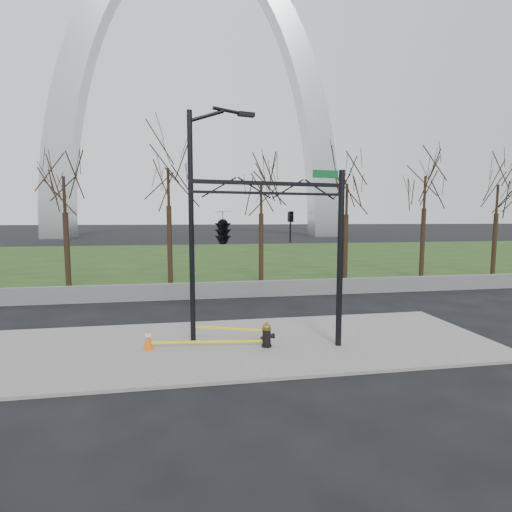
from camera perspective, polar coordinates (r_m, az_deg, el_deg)
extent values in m
plane|color=black|center=(13.48, -2.89, -13.44)|extent=(500.00, 500.00, 0.00)
cube|color=slate|center=(13.47, -2.89, -13.24)|extent=(18.00, 6.00, 0.10)
cube|color=#1F3513|center=(42.90, -7.61, -0.17)|extent=(120.00, 40.00, 0.06)
cube|color=#59595B|center=(21.08, -5.46, -5.15)|extent=(60.00, 0.30, 0.90)
cylinder|color=black|center=(13.10, 1.61, -13.42)|extent=(0.34, 0.34, 0.06)
cylinder|color=black|center=(13.01, 1.62, -12.30)|extent=(0.26, 0.26, 0.60)
cylinder|color=black|center=(13.07, 2.51, -11.99)|extent=(0.22, 0.19, 0.16)
cylinder|color=black|center=(12.96, 0.97, -12.28)|extent=(0.11, 0.11, 0.10)
cylinder|color=brown|center=(12.91, 1.62, -10.94)|extent=(0.30, 0.30, 0.06)
ellipsoid|color=brown|center=(12.90, 1.62, -10.68)|extent=(0.28, 0.28, 0.21)
cylinder|color=brown|center=(12.86, 1.62, -10.17)|extent=(0.06, 0.06, 0.08)
cube|color=orange|center=(13.42, -15.97, -13.23)|extent=(0.37, 0.37, 0.04)
cone|color=orange|center=(13.31, -16.01, -11.91)|extent=(0.26, 0.26, 0.61)
cylinder|color=white|center=(13.28, -16.02, -11.46)|extent=(0.19, 0.19, 0.09)
cylinder|color=black|center=(13.07, -9.75, 3.78)|extent=(0.18, 0.18, 8.00)
cylinder|color=black|center=(13.62, -7.63, 20.24)|extent=(1.26, 0.37, 0.56)
cylinder|color=black|center=(13.90, -4.00, 21.04)|extent=(1.21, 0.36, 0.22)
cube|color=black|center=(14.07, -1.50, 20.65)|extent=(0.63, 0.34, 0.14)
cylinder|color=black|center=(12.91, 12.61, -0.75)|extent=(0.20, 0.20, 6.00)
cube|color=black|center=(11.83, 2.14, 10.93)|extent=(4.97, 0.79, 0.12)
cube|color=black|center=(11.81, 2.14, 9.48)|extent=(4.96, 0.75, 0.08)
cube|color=#0C5926|center=(12.62, 10.49, 12.11)|extent=(0.90, 0.16, 0.25)
imported|color=black|center=(12.04, 5.27, 4.39)|extent=(0.19, 0.22, 1.00)
imported|color=black|center=(11.37, -5.05, 4.31)|extent=(0.86, 2.53, 1.00)
cube|color=yellow|center=(13.21, -4.09, -10.89)|extent=(2.45, 0.94, 0.08)
cube|color=yellow|center=(13.05, -7.30, -12.75)|extent=(3.93, 0.49, 0.08)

